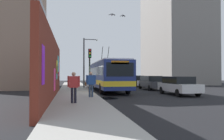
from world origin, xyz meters
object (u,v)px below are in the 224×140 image
(parked_car_white, at_px, (178,85))
(parked_car_red, at_px, (125,80))
(pedestrian_near_wall, at_px, (74,85))
(parked_car_black, at_px, (136,81))
(parked_car_dark_gray, at_px, (151,82))
(pedestrian_at_curb, at_px, (91,82))
(traffic_light, at_px, (90,63))
(city_bus, at_px, (108,75))
(street_lamp, at_px, (86,59))

(parked_car_white, bearing_deg, parked_car_red, 0.00)
(pedestrian_near_wall, bearing_deg, parked_car_black, -28.65)
(parked_car_black, xyz_separation_m, parked_car_red, (5.96, 0.00, -0.00))
(parked_car_dark_gray, bearing_deg, parked_car_black, 0.00)
(parked_car_black, relative_size, parked_car_red, 1.13)
(pedestrian_at_curb, bearing_deg, traffic_light, -4.22)
(parked_car_black, height_order, traffic_light, traffic_light)
(city_bus, distance_m, pedestrian_near_wall, 10.55)
(city_bus, bearing_deg, parked_car_dark_gray, -81.69)
(parked_car_black, bearing_deg, pedestrian_at_curb, 150.33)
(parked_car_white, height_order, pedestrian_at_curb, pedestrian_at_curb)
(parked_car_red, bearing_deg, traffic_light, 154.06)
(parked_car_white, xyz_separation_m, pedestrian_near_wall, (-4.42, 8.92, 0.36))
(traffic_light, bearing_deg, pedestrian_near_wall, 167.64)
(city_bus, height_order, pedestrian_at_curb, city_bus)
(parked_car_dark_gray, height_order, street_lamp, street_lamp)
(pedestrian_near_wall, bearing_deg, parked_car_dark_gray, -40.06)
(parked_car_white, distance_m, pedestrian_near_wall, 9.97)
(parked_car_red, height_order, traffic_light, traffic_light)
(parked_car_dark_gray, xyz_separation_m, pedestrian_near_wall, (-10.62, 8.92, 0.36))
(pedestrian_near_wall, bearing_deg, traffic_light, -12.36)
(parked_car_white, relative_size, parked_car_dark_gray, 0.94)
(city_bus, bearing_deg, pedestrian_near_wall, 159.30)
(pedestrian_at_curb, bearing_deg, parked_car_dark_gray, -44.73)
(city_bus, relative_size, street_lamp, 1.88)
(traffic_light, height_order, street_lamp, street_lamp)
(parked_car_black, bearing_deg, parked_car_white, -180.00)
(street_lamp, bearing_deg, pedestrian_at_curb, 177.72)
(parked_car_dark_gray, bearing_deg, traffic_light, 115.00)
(city_bus, bearing_deg, pedestrian_at_curb, 160.53)
(pedestrian_at_curb, relative_size, traffic_light, 0.45)
(parked_car_black, bearing_deg, street_lamp, 109.53)
(parked_car_black, distance_m, parked_car_red, 5.96)
(parked_car_red, xyz_separation_m, street_lamp, (-8.53, 7.23, 2.84))
(parked_car_dark_gray, height_order, pedestrian_at_curb, pedestrian_at_curb)
(parked_car_white, height_order, parked_car_dark_gray, same)
(pedestrian_at_curb, distance_m, street_lamp, 11.18)
(city_bus, height_order, parked_car_dark_gray, city_bus)
(parked_car_red, bearing_deg, city_bus, 157.32)
(parked_car_red, distance_m, pedestrian_at_curb, 20.88)
(city_bus, relative_size, pedestrian_at_curb, 6.36)
(parked_car_white, height_order, parked_car_red, same)
(parked_car_dark_gray, relative_size, traffic_light, 1.19)
(city_bus, bearing_deg, parked_car_black, -38.74)
(parked_car_dark_gray, distance_m, pedestrian_near_wall, 13.87)
(pedestrian_near_wall, xyz_separation_m, street_lamp, (13.77, -1.69, 2.48))
(pedestrian_at_curb, bearing_deg, pedestrian_near_wall, 156.39)
(parked_car_dark_gray, height_order, traffic_light, traffic_light)
(city_bus, xyz_separation_m, parked_car_black, (6.48, -5.20, -0.89))
(parked_car_red, distance_m, pedestrian_near_wall, 24.02)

